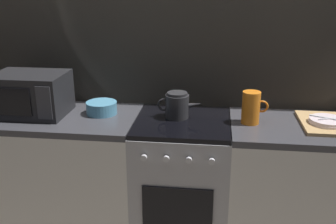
{
  "coord_description": "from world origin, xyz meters",
  "views": [
    {
      "loc": [
        0.19,
        -2.29,
        1.75
      ],
      "look_at": [
        -0.09,
        0.0,
        0.95
      ],
      "focal_mm": 41.68,
      "sensor_mm": 36.0,
      "label": 1
    }
  ],
  "objects_px": {
    "stove_unit": "(182,183)",
    "microwave": "(31,94)",
    "kettle": "(177,105)",
    "pitcher": "(251,107)",
    "dish_pile": "(326,122)",
    "mixing_bowl": "(102,108)"
  },
  "relations": [
    {
      "from": "stove_unit",
      "to": "microwave",
      "type": "height_order",
      "value": "microwave"
    },
    {
      "from": "stove_unit",
      "to": "microwave",
      "type": "distance_m",
      "value": 1.15
    },
    {
      "from": "microwave",
      "to": "stove_unit",
      "type": "bearing_deg",
      "value": 0.09
    },
    {
      "from": "pitcher",
      "to": "dish_pile",
      "type": "xyz_separation_m",
      "value": [
        0.46,
        0.01,
        -0.08
      ]
    },
    {
      "from": "stove_unit",
      "to": "kettle",
      "type": "distance_m",
      "value": 0.54
    },
    {
      "from": "stove_unit",
      "to": "kettle",
      "type": "height_order",
      "value": "kettle"
    },
    {
      "from": "kettle",
      "to": "mixing_bowl",
      "type": "bearing_deg",
      "value": 178.51
    },
    {
      "from": "kettle",
      "to": "pitcher",
      "type": "distance_m",
      "value": 0.46
    },
    {
      "from": "kettle",
      "to": "microwave",
      "type": "bearing_deg",
      "value": -177.06
    },
    {
      "from": "microwave",
      "to": "dish_pile",
      "type": "distance_m",
      "value": 1.86
    },
    {
      "from": "mixing_bowl",
      "to": "dish_pile",
      "type": "bearing_deg",
      "value": -1.73
    },
    {
      "from": "mixing_bowl",
      "to": "pitcher",
      "type": "height_order",
      "value": "pitcher"
    },
    {
      "from": "stove_unit",
      "to": "mixing_bowl",
      "type": "height_order",
      "value": "mixing_bowl"
    },
    {
      "from": "kettle",
      "to": "dish_pile",
      "type": "height_order",
      "value": "kettle"
    },
    {
      "from": "microwave",
      "to": "pitcher",
      "type": "xyz_separation_m",
      "value": [
        1.4,
        0.01,
        -0.03
      ]
    },
    {
      "from": "stove_unit",
      "to": "pitcher",
      "type": "bearing_deg",
      "value": 0.71
    },
    {
      "from": "stove_unit",
      "to": "dish_pile",
      "type": "bearing_deg",
      "value": 1.16
    },
    {
      "from": "mixing_bowl",
      "to": "pitcher",
      "type": "bearing_deg",
      "value": -3.3
    },
    {
      "from": "kettle",
      "to": "mixing_bowl",
      "type": "xyz_separation_m",
      "value": [
        -0.5,
        0.01,
        -0.04
      ]
    },
    {
      "from": "stove_unit",
      "to": "dish_pile",
      "type": "distance_m",
      "value": 0.99
    },
    {
      "from": "mixing_bowl",
      "to": "dish_pile",
      "type": "relative_size",
      "value": 0.5
    },
    {
      "from": "stove_unit",
      "to": "mixing_bowl",
      "type": "xyz_separation_m",
      "value": [
        -0.54,
        0.06,
        0.49
      ]
    }
  ]
}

